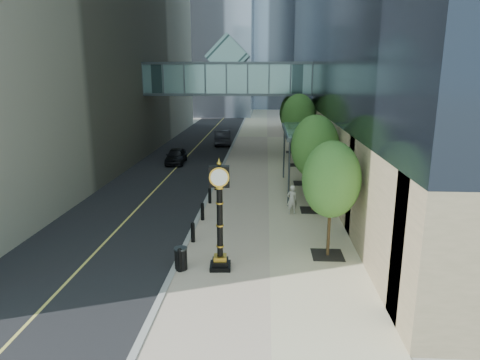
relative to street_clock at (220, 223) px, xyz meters
name	(u,v)px	position (x,y,z in m)	size (l,w,h in m)	color
ground	(244,286)	(1.08, -1.39, -2.05)	(320.00, 320.00, 0.00)	gray
road	(206,137)	(-5.92, 38.61, -2.04)	(8.00, 180.00, 0.02)	black
sidewalk	(267,137)	(2.08, 38.61, -2.02)	(8.00, 180.00, 0.06)	tan
curb	(237,137)	(-1.92, 38.61, -2.01)	(0.25, 180.00, 0.07)	gray
skywalk	(228,77)	(-1.92, 26.61, 5.66)	(17.00, 4.20, 5.80)	#476E71
entrance_canopy	(306,132)	(4.56, 12.61, 2.14)	(3.00, 8.00, 4.38)	#383F44
bollard_row	(206,204)	(-1.62, 7.61, -1.54)	(0.20, 16.20, 0.90)	black
street_trees	(303,129)	(4.68, 16.17, 1.87)	(3.06, 28.72, 6.28)	black
street_clock	(220,223)	(0.00, 0.00, 0.00)	(0.92, 0.92, 4.59)	black
trash_bin	(181,259)	(-1.62, -0.18, -1.54)	(0.52, 0.52, 0.90)	black
pedestrian	(292,200)	(3.40, 7.39, -1.13)	(0.63, 0.41, 1.72)	#BCB8AD
car_near	(176,156)	(-6.29, 21.46, -1.34)	(1.63, 4.06, 1.38)	black
car_far	(223,137)	(-3.12, 32.41, -1.19)	(1.78, 5.10, 1.68)	black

